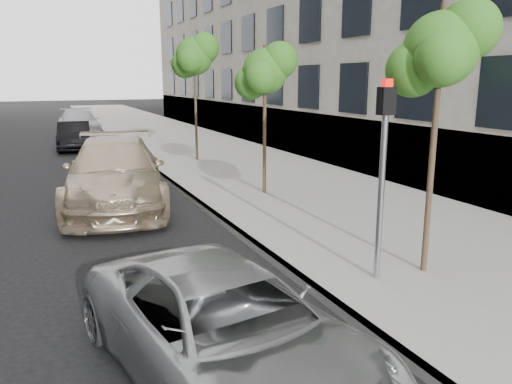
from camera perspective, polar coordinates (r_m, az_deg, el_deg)
ground at (r=6.30m, az=5.11°, el=-19.05°), size 160.00×160.00×0.00m
sidewalk at (r=29.67m, az=-10.16°, el=6.33°), size 6.40×72.00×0.14m
curb at (r=29.10m, az=-16.17°, el=5.90°), size 0.15×72.00×0.14m
tree_near at (r=8.52m, az=20.49°, el=14.95°), size 1.55×1.35×4.39m
tree_mid at (r=13.96m, az=1.11°, el=13.61°), size 1.61×1.41×4.17m
tree_far at (r=20.06m, az=-6.99°, el=15.17°), size 1.77×1.57×4.91m
signal_pole at (r=8.00m, az=14.32°, el=3.83°), size 0.24×0.18×3.18m
minivan at (r=5.66m, az=-3.41°, el=-15.49°), size 2.84×4.88×1.28m
suv at (r=13.67m, az=-15.81°, el=2.07°), size 3.43×6.43×1.77m
sedan_blue at (r=20.06m, az=-16.34°, el=4.66°), size 1.67×3.89×1.31m
sedan_black at (r=25.41m, az=-20.05°, el=6.07°), size 1.81×4.19×1.34m
sedan_rear at (r=31.29m, az=-19.60°, el=7.45°), size 2.36×5.52×1.58m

